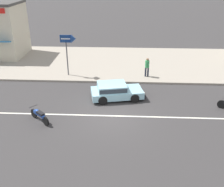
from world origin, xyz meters
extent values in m
plane|color=#383535|center=(0.00, 0.00, 0.00)|extent=(160.00, 160.00, 0.00)
cube|color=silver|center=(0.00, 0.00, 0.00)|extent=(50.40, 0.14, 0.01)
cube|color=#9E9384|center=(0.00, 10.14, 0.07)|extent=(68.00, 10.00, 0.15)
cube|color=#93C6D6|center=(0.23, 2.50, 0.41)|extent=(3.79, 2.38, 0.48)
cube|color=#93C6D6|center=(-0.12, 2.43, 0.88)|extent=(2.21, 1.89, 0.46)
cube|color=#28333D|center=(-0.12, 2.43, 0.88)|extent=(2.14, 1.91, 0.29)
cube|color=black|center=(2.00, 2.87, 0.31)|extent=(0.45, 1.66, 0.28)
cube|color=white|center=(1.85, 3.45, 0.51)|extent=(0.13, 0.25, 0.14)
cube|color=white|center=(2.09, 2.28, 0.51)|extent=(0.13, 0.25, 0.14)
cylinder|color=black|center=(1.14, 3.52, 0.30)|extent=(0.63, 0.34, 0.60)
cylinder|color=black|center=(1.46, 1.93, 0.30)|extent=(0.63, 0.34, 0.60)
cylinder|color=black|center=(-1.00, 3.08, 0.30)|extent=(0.63, 0.34, 0.60)
cylinder|color=black|center=(-0.68, 1.49, 0.30)|extent=(0.63, 0.34, 0.60)
cylinder|color=black|center=(-4.72, -0.42, 0.28)|extent=(0.49, 0.45, 0.56)
cylinder|color=black|center=(-3.75, -1.28, 0.28)|extent=(0.49, 0.45, 0.56)
cube|color=#23479E|center=(-4.24, -0.85, 0.48)|extent=(0.92, 0.84, 0.18)
cube|color=black|center=(-4.12, -0.96, 0.62)|extent=(0.60, 0.57, 0.12)
ellipsoid|color=#23479E|center=(-4.41, -0.70, 0.60)|extent=(0.46, 0.44, 0.22)
cylinder|color=#232326|center=(-4.70, -0.44, 0.78)|extent=(0.39, 0.44, 0.03)
cylinder|color=black|center=(7.08, 1.37, 0.28)|extent=(0.55, 0.33, 0.56)
cylinder|color=#232326|center=(7.11, 1.36, 0.78)|extent=(0.27, 0.52, 0.03)
cylinder|color=#4C4C51|center=(-4.00, 6.43, 1.54)|extent=(0.10, 0.10, 2.78)
cube|color=navy|center=(-4.00, 6.39, 3.23)|extent=(0.92, 0.06, 0.60)
cone|color=navy|center=(-3.36, 6.39, 3.23)|extent=(0.36, 0.66, 0.66)
cube|color=white|center=(-4.00, 6.35, 3.23)|extent=(0.74, 0.01, 0.10)
cylinder|color=#232838|center=(2.47, 6.40, 0.54)|extent=(0.14, 0.14, 0.78)
cylinder|color=#232838|center=(2.67, 6.40, 0.54)|extent=(0.14, 0.14, 0.78)
cylinder|color=#389956|center=(2.57, 6.40, 1.23)|extent=(0.34, 0.34, 0.59)
sphere|color=#997051|center=(2.57, 6.40, 1.63)|extent=(0.21, 0.21, 0.21)
camera|label=1|loc=(0.74, -14.02, 8.20)|focal=42.00mm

